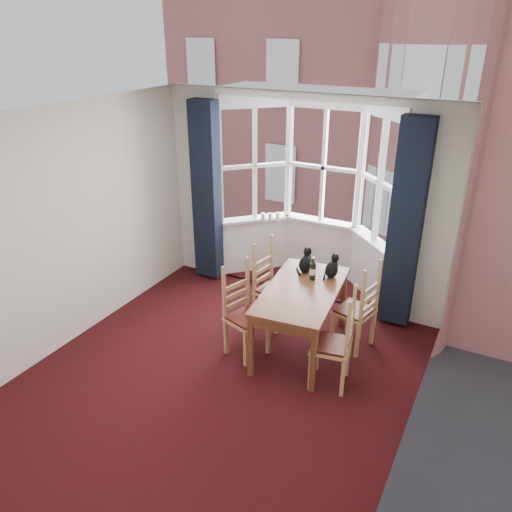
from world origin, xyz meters
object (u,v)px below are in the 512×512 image
Objects in this scene: chair_right_near at (340,347)px; chair_right_far at (361,314)px; chair_left_far at (269,289)px; cat_right at (332,268)px; chair_left_near at (242,316)px; candle_short at (270,217)px; dining_table at (302,296)px; wine_bottle at (313,270)px; candle_tall at (263,216)px; cat_left at (306,263)px; candle_extra at (278,217)px.

chair_right_near and chair_right_far have the same top height.
cat_right reaches higher than chair_left_far.
cat_right is at bearing 116.21° from chair_right_near.
cat_right is at bearing 46.09° from chair_left_near.
candle_short is (-0.62, 1.29, 0.45)m from chair_left_far.
cat_right reaches higher than chair_right_far.
chair_right_near is (0.62, -0.43, -0.24)m from dining_table.
dining_table is at bearing -92.80° from wine_bottle.
cat_right is (-0.43, 0.88, 0.44)m from chair_right_near.
cat_right is at bearing 5.98° from chair_left_far.
cat_right reaches higher than candle_tall.
candle_extra is (-0.98, 1.24, 0.02)m from cat_left.
candle_short is at bearing 131.82° from cat_left.
wine_bottle is 2.07× the size of candle_extra.
dining_table is 1.71× the size of chair_left_near.
cat_left reaches higher than chair_right_far.
chair_right_far is 3.22× the size of wine_bottle.
dining_table is at bearing -53.42° from candle_short.
candle_extra reaches higher than chair_left_far.
cat_left is at bearing 131.41° from chair_right_near.
chair_right_far is 0.89m from cat_left.
wine_bottle reaches higher than candle_short.
candle_extra is (-0.52, 2.04, 0.47)m from chair_left_near.
chair_left_near is at bearing -72.50° from candle_short.
chair_left_far is 1.00× the size of chair_right_near.
chair_right_far is (1.22, 0.69, 0.00)m from chair_left_near.
dining_table is 14.20× the size of candle_short.
candle_extra is (-0.51, 1.31, 0.47)m from chair_left_far.
chair_left_far and chair_right_far have the same top height.
dining_table is 14.94× the size of candle_tall.
cat_right is (-0.43, 0.13, 0.44)m from chair_right_far.
candle_short is (-1.86, 1.33, 0.45)m from chair_right_far.
candle_tall is 0.11m from candle_short.
candle_short is at bearing -170.28° from candle_extra.
chair_left_near is 1.40m from chair_right_far.
candle_tall is (-1.20, 1.19, 0.00)m from cat_left.
candle_tall is at bearing 129.38° from dining_table.
wine_bottle is at bearing -175.63° from chair_right_far.
candle_tall is 0.76× the size of candle_extra.
chair_left_near is (-0.59, -0.36, -0.24)m from dining_table.
cat_right is at bearing -43.21° from candle_extra.
candle_short is (-1.42, 1.21, 0.01)m from cat_right.
wine_bottle is at bearing -8.11° from chair_left_far.
wine_bottle is at bearing 130.75° from chair_right_near.
chair_left_far is 8.31× the size of candle_short.
candle_short is 0.80× the size of candle_extra.
chair_left_near is 2.96× the size of cat_left.
wine_bottle is (-0.18, -0.17, 0.01)m from cat_right.
chair_left_near is at bearing -133.40° from wine_bottle.
chair_right_near is 2.83m from candle_short.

